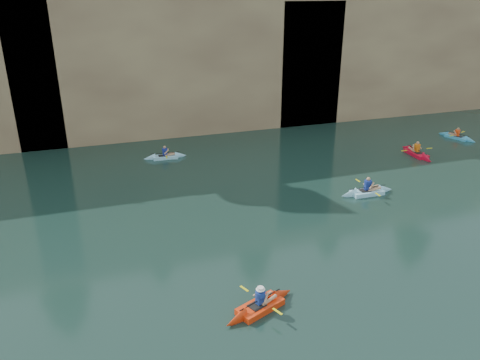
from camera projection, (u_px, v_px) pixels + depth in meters
name	position (u px, v px, depth m)	size (l,w,h in m)	color
ground	(283.00, 318.00, 15.77)	(160.00, 160.00, 0.00)	black
cliff	(146.00, 43.00, 39.80)	(70.00, 16.00, 12.00)	tan
cliff_slab_center	(188.00, 56.00, 34.01)	(24.00, 2.40, 11.40)	tan
cliff_slab_east	(416.00, 56.00, 40.15)	(26.00, 2.40, 9.84)	tan
sea_cave_center	(110.00, 120.00, 33.24)	(3.50, 1.00, 3.20)	black
sea_cave_east	(290.00, 98.00, 37.09)	(5.00, 1.00, 4.50)	black
main_kayaker	(260.00, 306.00, 16.13)	(3.08, 1.97, 1.13)	red
kayaker_ltblue_near	(367.00, 192.00, 25.16)	(3.12, 2.42, 1.23)	#98E0FF
kayaker_red_far	(416.00, 153.00, 31.05)	(2.34, 3.26, 1.18)	red
kayaker_ltblue_mid	(165.00, 156.00, 30.48)	(2.84, 2.14, 1.07)	#8FD3F0
kayaker_blue_east	(457.00, 137.00, 34.50)	(1.98, 2.95, 1.03)	#41ACE0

